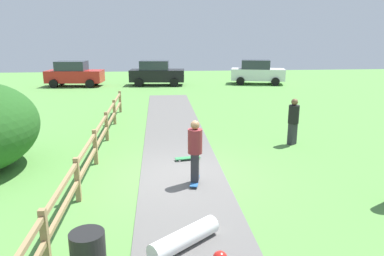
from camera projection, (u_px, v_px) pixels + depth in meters
name	position (u px, v px, depth m)	size (l,w,h in m)	color
ground_plane	(183.00, 177.00, 10.19)	(60.00, 60.00, 0.00)	#568E42
asphalt_path	(183.00, 176.00, 10.19)	(2.40, 28.00, 0.02)	#605E5B
wooden_fence	(87.00, 157.00, 9.79)	(0.12, 18.12, 1.10)	#997A51
skater_riding	(195.00, 149.00, 9.45)	(0.45, 0.82, 1.74)	#265999
skater_fallen	(187.00, 240.00, 6.72)	(1.42, 1.44, 0.36)	white
skateboard_loose	(188.00, 158.00, 11.47)	(0.82, 0.33, 0.08)	#338C4C
bystander_black	(293.00, 120.00, 12.97)	(0.53, 0.53, 1.69)	#2D2D33
parked_car_red	(74.00, 74.00, 27.59)	(4.34, 2.29, 1.92)	red
parked_car_black	(157.00, 73.00, 28.16)	(4.34, 2.29, 1.92)	black
parked_car_white	(257.00, 72.00, 28.89)	(4.48, 2.73, 1.92)	silver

